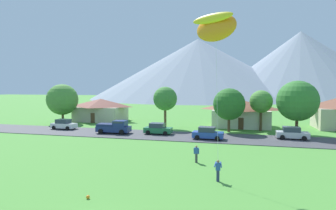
% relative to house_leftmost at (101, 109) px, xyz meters
% --- Properties ---
extents(road_strip, '(160.00, 7.84, 0.08)m').
position_rel_house_leftmost_xyz_m(road_strip, '(21.40, -13.99, -2.41)').
color(road_strip, '#424247').
rests_on(road_strip, ground).
extents(mountain_west_ridge, '(104.05, 104.05, 38.18)m').
position_rel_house_leftmost_xyz_m(mountain_west_ridge, '(61.80, 117.11, 16.64)').
color(mountain_west_ridge, gray).
rests_on(mountain_west_ridge, ground).
extents(mountain_east_ridge, '(91.62, 91.62, 26.44)m').
position_rel_house_leftmost_xyz_m(mountain_east_ridge, '(-0.88, 102.45, 10.77)').
color(mountain_east_ridge, gray).
rests_on(mountain_east_ridge, ground).
extents(mountain_central_ridge, '(129.61, 129.61, 36.40)m').
position_rel_house_leftmost_xyz_m(mountain_central_ridge, '(3.84, 117.45, 15.75)').
color(mountain_central_ridge, gray).
rests_on(mountain_central_ridge, ground).
extents(house_leftmost, '(10.46, 7.51, 4.72)m').
position_rel_house_leftmost_xyz_m(house_leftmost, '(0.00, 0.00, 0.00)').
color(house_leftmost, beige).
rests_on(house_leftmost, ground).
extents(house_right_center, '(10.68, 7.66, 4.86)m').
position_rel_house_leftmost_xyz_m(house_right_center, '(28.86, -1.47, 0.07)').
color(house_right_center, beige).
rests_on(house_right_center, ground).
extents(tree_near_left, '(6.12, 6.12, 7.79)m').
position_rel_house_leftmost_xyz_m(tree_near_left, '(-5.53, -5.40, 2.28)').
color(tree_near_left, '#4C3823').
rests_on(tree_near_left, ground).
extents(tree_left_of_center, '(3.69, 3.69, 6.72)m').
position_rel_house_leftmost_xyz_m(tree_left_of_center, '(32.00, -5.85, 2.38)').
color(tree_left_of_center, '#4C3823').
rests_on(tree_left_of_center, ground).
extents(tree_center, '(5.12, 5.12, 7.05)m').
position_rel_house_leftmost_xyz_m(tree_center, '(26.95, -7.96, 2.03)').
color(tree_center, '#4C3823').
rests_on(tree_center, ground).
extents(tree_right_of_center, '(6.11, 6.11, 8.22)m').
position_rel_house_leftmost_xyz_m(tree_right_of_center, '(37.01, -8.26, 2.71)').
color(tree_right_of_center, brown).
rests_on(tree_right_of_center, ground).
extents(tree_near_right, '(4.17, 4.17, 7.29)m').
position_rel_house_leftmost_xyz_m(tree_near_right, '(15.98, -6.72, 2.73)').
color(tree_near_right, brown).
rests_on(tree_near_right, ground).
extents(parked_car_white_west_end, '(4.26, 2.20, 1.68)m').
position_rel_house_leftmost_xyz_m(parked_car_white_west_end, '(-0.41, -12.39, -1.58)').
color(parked_car_white_west_end, white).
rests_on(parked_car_white_west_end, road_strip).
extents(parked_car_blue_mid_west, '(4.24, 2.15, 1.68)m').
position_rel_house_leftmost_xyz_m(parked_car_blue_mid_west, '(24.35, -15.38, -1.58)').
color(parked_car_blue_mid_west, '#2847A8').
rests_on(parked_car_blue_mid_west, road_strip).
extents(parked_car_silver_mid_east, '(4.27, 2.22, 1.68)m').
position_rel_house_leftmost_xyz_m(parked_car_silver_mid_east, '(35.66, -12.46, -1.58)').
color(parked_car_silver_mid_east, '#B7BCC1').
rests_on(parked_car_silver_mid_east, road_strip).
extents(parked_car_green_east_end, '(4.21, 2.09, 1.68)m').
position_rel_house_leftmost_xyz_m(parked_car_green_east_end, '(16.54, -13.19, -1.58)').
color(parked_car_green_east_end, '#237042').
rests_on(parked_car_green_east_end, road_strip).
extents(pickup_truck_navy_west_side, '(5.28, 2.49, 1.99)m').
position_rel_house_leftmost_xyz_m(pickup_truck_navy_west_side, '(9.81, -14.17, -1.39)').
color(pickup_truck_navy_west_side, navy).
rests_on(pickup_truck_navy_west_side, road_strip).
extents(kite_flyer_with_kite, '(4.30, 4.88, 13.58)m').
position_rel_house_leftmost_xyz_m(kite_flyer_with_kite, '(26.40, -29.25, 9.82)').
color(kite_flyer_with_kite, navy).
rests_on(kite_flyer_with_kite, ground).
extents(watcher_person, '(0.56, 0.24, 1.68)m').
position_rel_house_leftmost_xyz_m(watcher_person, '(24.54, -27.26, -1.57)').
color(watcher_person, '#3D3D42').
rests_on(watcher_person, ground).
extents(soccer_ball, '(0.24, 0.24, 0.24)m').
position_rel_house_leftmost_xyz_m(soccer_ball, '(18.96, -37.57, -2.33)').
color(soccer_ball, orange).
rests_on(soccer_ball, ground).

